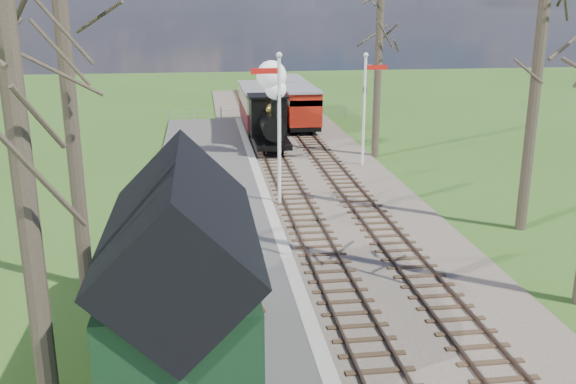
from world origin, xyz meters
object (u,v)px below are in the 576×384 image
Objects in this scene: bench at (246,295)px; person at (249,302)px; coach at (260,106)px; red_carriage_a at (300,107)px; station_shed at (183,279)px; red_carriage_b at (288,95)px; locomotive at (270,112)px; semaphore_far at (366,101)px; sign_board at (258,270)px; semaphore_near at (278,119)px.

person is at bearing -87.89° from bench.
red_carriage_a is (2.60, 0.13, -0.11)m from coach.
station_shed is at bearing 113.19° from person.
red_carriage_b is 4.33× the size of person.
red_carriage_b is at bearing 78.37° from station_shed.
locomotive is at bearing -90.11° from coach.
semaphore_far is 4.72× the size of sign_board.
semaphore_far is 1.07× the size of red_carriage_b.
station_shed is 1.18× the size of red_carriage_a.
red_carriage_b is (3.37, 21.50, -2.07)m from semaphore_near.
red_carriage_a is 26.12m from bench.
coach is at bearing -28.83° from person.
semaphore_near is at bearing 78.12° from bench.
locomotive is 6.77m from red_carriage_a.
semaphore_far is 16.07m from sign_board.
person is (-1.98, -10.39, -2.81)m from semaphore_near.
station_shed reaches higher than person.
semaphore_near is 5.05× the size of person.
bench is (-5.38, -25.55, -0.95)m from red_carriage_a.
semaphore_near reaches higher than bench.
person is at bearing -95.97° from coach.
semaphore_far is at bearing -83.47° from red_carriage_b.
person is at bearing -101.45° from red_carriage_a.
red_carriage_a is 5.50m from red_carriage_b.
semaphore_far is 10.92m from coach.
station_shed is 1.01× the size of semaphore_near.
person is (0.03, -0.84, 0.21)m from bench.
red_carriage_b is at bearing 81.09° from semaphore_near.
red_carriage_b is 30.29m from sign_board.
semaphore_far reaches higher than red_carriage_b.
bench is at bearing -114.70° from semaphore_far.
semaphore_near is 16.48m from red_carriage_a.
sign_board is at bearing -101.48° from red_carriage_a.
bench is (-2.77, -19.35, -1.68)m from locomotive.
semaphore_near is 1.17× the size of red_carriage_a.
person reaches higher than bench.
person is (1.55, 1.61, -1.45)m from station_shed.
station_shed is 3.33m from bench.
locomotive is 0.94× the size of red_carriage_b.
semaphore_near reaches higher than red_carriage_b.
station_shed is 5.11× the size of person.
coach is at bearing 113.91° from semaphore_far.
coach is 24.37m from sign_board.
station_shed is 3.98× the size of bench.
red_carriage_a is at bearing 78.11° from bench.
person is at bearing 46.04° from station_shed.
semaphore_far is 1.14× the size of locomotive.
sign_board is at bearing 61.76° from station_shed.
red_carriage_b is at bearing 77.42° from locomotive.
red_carriage_a is 26.94m from person.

